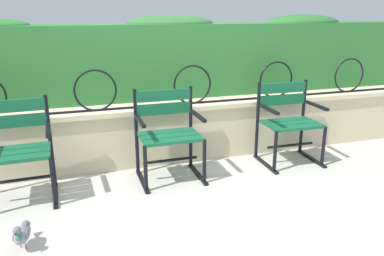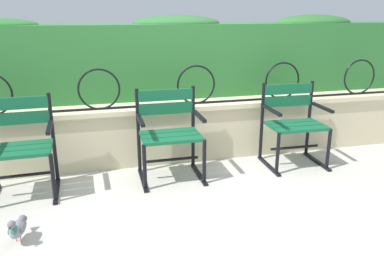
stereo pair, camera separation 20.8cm
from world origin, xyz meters
TOP-DOWN VIEW (x-y plane):
  - ground_plane at (0.00, 0.00)m, footprint 60.00×60.00m
  - stone_wall at (0.00, 0.77)m, footprint 7.09×0.41m
  - iron_arch_fence at (-0.26, 0.70)m, footprint 6.56×0.02m
  - hedge_row at (0.02, 1.27)m, footprint 6.95×0.63m
  - park_chair_left at (-1.52, 0.27)m, footprint 0.58×0.54m
  - park_chair_centre at (-0.17, 0.31)m, footprint 0.61×0.52m
  - park_chair_right at (1.17, 0.33)m, footprint 0.62×0.54m
  - pigeon_near_chairs at (-1.45, -0.55)m, footprint 0.12×0.29m

SIDE VIEW (x-z plane):
  - ground_plane at x=0.00m, z-range 0.00..0.00m
  - pigeon_near_chairs at x=-1.45m, z-range 0.00..0.22m
  - stone_wall at x=0.00m, z-range 0.00..0.63m
  - park_chair_right at x=1.17m, z-range 0.03..0.89m
  - park_chair_left at x=-1.52m, z-range 0.03..0.90m
  - park_chair_centre at x=-0.17m, z-range 0.03..0.90m
  - iron_arch_fence at x=-0.26m, z-range 0.60..1.02m
  - hedge_row at x=0.02m, z-range 0.61..1.53m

